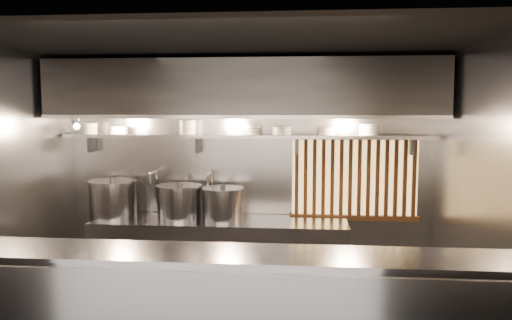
% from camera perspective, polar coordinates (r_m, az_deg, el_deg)
% --- Properties ---
extents(ceiling, '(4.50, 4.50, 0.00)m').
position_cam_1_polar(ceiling, '(4.67, -2.98, 13.14)').
color(ceiling, black).
rests_on(ceiling, wall_back).
extents(wall_back, '(4.50, 0.00, 4.50)m').
position_cam_1_polar(wall_back, '(6.18, -0.93, -1.62)').
color(wall_back, gray).
rests_on(wall_back, floor).
extents(wall_left, '(0.00, 3.00, 3.00)m').
position_cam_1_polar(wall_left, '(5.49, -26.86, -3.23)').
color(wall_left, gray).
rests_on(wall_left, floor).
extents(wall_right, '(0.00, 3.00, 3.00)m').
position_cam_1_polar(wall_right, '(4.93, 24.08, -4.09)').
color(wall_right, gray).
rests_on(wall_right, floor).
extents(cooking_bench, '(3.00, 0.70, 0.90)m').
position_cam_1_polar(cooking_bench, '(6.06, -4.17, -10.99)').
color(cooking_bench, '#9D9DA2').
rests_on(cooking_bench, floor).
extents(bowl_shelf, '(4.40, 0.34, 0.04)m').
position_cam_1_polar(bowl_shelf, '(5.95, -1.12, 2.73)').
color(bowl_shelf, '#9D9DA2').
rests_on(bowl_shelf, wall_back).
extents(exhaust_hood, '(4.40, 0.81, 0.65)m').
position_cam_1_polar(exhaust_hood, '(5.73, -1.38, 8.05)').
color(exhaust_hood, '#2D2D30').
rests_on(exhaust_hood, ceiling).
extents(wood_screen, '(1.56, 0.09, 1.04)m').
position_cam_1_polar(wood_screen, '(6.13, 11.20, -1.98)').
color(wood_screen, '#FFCC72').
rests_on(wood_screen, wall_back).
extents(faucet_left, '(0.04, 0.30, 0.50)m').
position_cam_1_polar(faucet_left, '(6.29, -11.54, -2.47)').
color(faucet_left, silver).
rests_on(faucet_left, wall_back).
extents(faucet_right, '(0.04, 0.30, 0.50)m').
position_cam_1_polar(faucet_right, '(6.12, -5.25, -2.60)').
color(faucet_right, silver).
rests_on(faucet_right, wall_back).
extents(heat_lamp, '(0.25, 0.35, 0.20)m').
position_cam_1_polar(heat_lamp, '(6.01, -19.99, 4.19)').
color(heat_lamp, '#9D9DA2').
rests_on(heat_lamp, exhaust_hood).
extents(pendant_bulb, '(0.09, 0.09, 0.19)m').
position_cam_1_polar(pendant_bulb, '(5.84, -2.23, 3.47)').
color(pendant_bulb, '#2D2D30').
rests_on(pendant_bulb, exhaust_hood).
extents(stock_pot_left, '(0.74, 0.74, 0.49)m').
position_cam_1_polar(stock_pot_left, '(6.28, -16.02, -4.27)').
color(stock_pot_left, '#9D9DA2').
rests_on(stock_pot_left, cooking_bench).
extents(stock_pot_mid, '(0.63, 0.63, 0.44)m').
position_cam_1_polar(stock_pot_mid, '(6.03, -8.73, -4.73)').
color(stock_pot_mid, '#9D9DA2').
rests_on(stock_pot_mid, cooking_bench).
extents(stock_pot_right, '(0.59, 0.59, 0.43)m').
position_cam_1_polar(stock_pot_right, '(5.89, -3.80, -5.02)').
color(stock_pot_right, '#9D9DA2').
rests_on(stock_pot_right, cooking_bench).
extents(bowl_stack_0, '(0.20, 0.20, 0.13)m').
position_cam_1_polar(bowl_stack_0, '(6.46, -18.48, 3.44)').
color(bowl_stack_0, white).
rests_on(bowl_stack_0, bowl_shelf).
extents(bowl_stack_1, '(0.23, 0.23, 0.09)m').
position_cam_1_polar(bowl_stack_1, '(6.32, -15.38, 3.31)').
color(bowl_stack_1, white).
rests_on(bowl_stack_1, bowl_shelf).
extents(bowl_stack_2, '(0.21, 0.21, 0.17)m').
position_cam_1_polar(bowl_stack_2, '(6.07, -7.82, 3.73)').
color(bowl_stack_2, white).
rests_on(bowl_stack_2, bowl_shelf).
extents(bowl_stack_3, '(0.21, 0.21, 0.13)m').
position_cam_1_polar(bowl_stack_3, '(5.94, -0.48, 3.56)').
color(bowl_stack_3, white).
rests_on(bowl_stack_3, bowl_shelf).
extents(bowl_stack_4, '(0.24, 0.24, 0.09)m').
position_cam_1_polar(bowl_stack_4, '(5.92, 2.97, 3.35)').
color(bowl_stack_4, white).
rests_on(bowl_stack_4, bowl_shelf).
extents(bowl_stack_5, '(0.22, 0.22, 0.09)m').
position_cam_1_polar(bowl_stack_5, '(5.92, 8.07, 3.30)').
color(bowl_stack_5, white).
rests_on(bowl_stack_5, bowl_shelf).
extents(bowl_stack_6, '(0.24, 0.24, 0.13)m').
position_cam_1_polar(bowl_stack_6, '(5.96, 12.74, 3.42)').
color(bowl_stack_6, white).
rests_on(bowl_stack_6, bowl_shelf).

